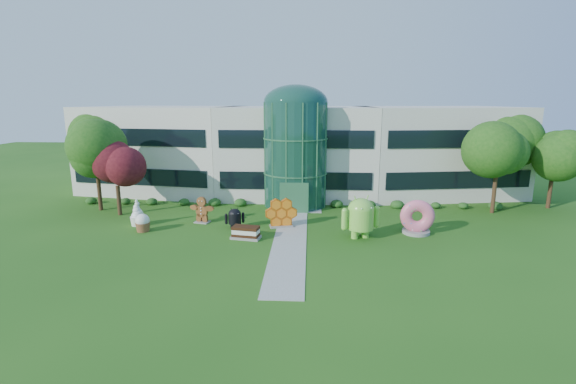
# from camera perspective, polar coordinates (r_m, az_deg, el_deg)

# --- Properties ---
(ground) EXTENTS (140.00, 140.00, 0.00)m
(ground) POSITION_cam_1_polar(r_m,az_deg,el_deg) (29.35, 0.14, -7.52)
(ground) COLOR #215114
(ground) RESTS_ON ground
(building) EXTENTS (46.00, 15.00, 9.30)m
(building) POSITION_cam_1_polar(r_m,az_deg,el_deg) (45.88, 1.29, 5.75)
(building) COLOR beige
(building) RESTS_ON ground
(atrium) EXTENTS (6.00, 6.00, 9.80)m
(atrium) POSITION_cam_1_polar(r_m,az_deg,el_deg) (39.89, 1.02, 5.09)
(atrium) COLOR #194738
(atrium) RESTS_ON ground
(walkway) EXTENTS (2.40, 20.00, 0.04)m
(walkway) POSITION_cam_1_polar(r_m,az_deg,el_deg) (31.23, 0.33, -6.23)
(walkway) COLOR #9E9E93
(walkway) RESTS_ON ground
(tree_red) EXTENTS (4.00, 4.00, 6.00)m
(tree_red) POSITION_cam_1_polar(r_m,az_deg,el_deg) (39.53, -22.32, 1.29)
(tree_red) COLOR #3F0C14
(tree_red) RESTS_ON ground
(trees_backdrop) EXTENTS (52.00, 8.00, 8.40)m
(trees_backdrop) POSITION_cam_1_polar(r_m,az_deg,el_deg) (40.98, 1.07, 4.30)
(trees_backdrop) COLOR #1B4D13
(trees_backdrop) RESTS_ON ground
(android_green) EXTENTS (3.64, 2.99, 3.55)m
(android_green) POSITION_cam_1_polar(r_m,az_deg,el_deg) (31.17, 9.92, -3.08)
(android_green) COLOR #7FD343
(android_green) RESTS_ON ground
(android_black) EXTENTS (1.92, 1.60, 1.87)m
(android_black) POSITION_cam_1_polar(r_m,az_deg,el_deg) (33.54, -7.30, -3.37)
(android_black) COLOR black
(android_black) RESTS_ON ground
(donut) EXTENTS (2.74, 1.56, 2.70)m
(donut) POSITION_cam_1_polar(r_m,az_deg,el_deg) (33.34, 17.23, -3.19)
(donut) COLOR #D9527E
(donut) RESTS_ON ground
(gingerbread) EXTENTS (2.58, 1.54, 2.24)m
(gingerbread) POSITION_cam_1_polar(r_m,az_deg,el_deg) (35.40, -11.70, -2.37)
(gingerbread) COLOR brown
(gingerbread) RESTS_ON ground
(ice_cream_sandwich) EXTENTS (2.30, 1.45, 0.95)m
(ice_cream_sandwich) POSITION_cam_1_polar(r_m,az_deg,el_deg) (31.06, -5.79, -5.52)
(ice_cream_sandwich) COLOR black
(ice_cream_sandwich) RESTS_ON ground
(honeycomb) EXTENTS (2.87, 1.54, 2.14)m
(honeycomb) POSITION_cam_1_polar(r_m,az_deg,el_deg) (33.49, -0.93, -3.05)
(honeycomb) COLOR orange
(honeycomb) RESTS_ON ground
(froyo) EXTENTS (1.61, 1.61, 2.23)m
(froyo) POSITION_cam_1_polar(r_m,az_deg,el_deg) (36.10, -19.92, -2.59)
(froyo) COLOR white
(froyo) RESTS_ON ground
(cupcake) EXTENTS (1.28, 1.28, 1.42)m
(cupcake) POSITION_cam_1_polar(r_m,az_deg,el_deg) (34.41, -19.27, -3.97)
(cupcake) COLOR white
(cupcake) RESTS_ON ground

